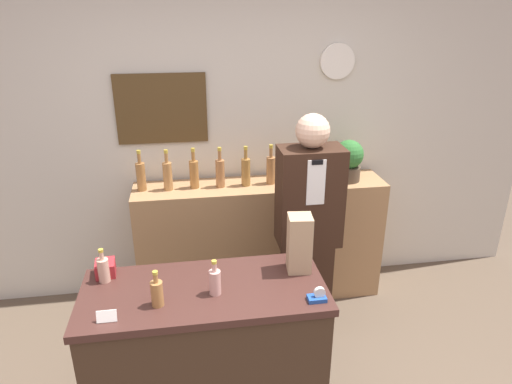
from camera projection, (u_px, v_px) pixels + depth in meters
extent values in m
cube|color=beige|center=(227.00, 131.00, 3.59)|extent=(5.20, 0.06, 2.70)
cube|color=#4A351A|center=(161.00, 109.00, 3.40)|extent=(0.67, 0.02, 0.52)
cylinder|color=white|center=(337.00, 61.00, 3.47)|extent=(0.27, 0.03, 0.27)
cube|color=#9E754C|center=(260.00, 241.00, 3.71)|extent=(1.95, 0.40, 0.99)
cube|color=#382619|center=(208.00, 364.00, 2.50)|extent=(1.22, 0.53, 0.90)
cube|color=#3D221D|center=(204.00, 292.00, 2.32)|extent=(1.25, 0.56, 0.04)
cube|color=#331E14|center=(305.00, 289.00, 3.27)|extent=(0.32, 0.25, 0.77)
cube|color=#331E14|center=(310.00, 197.00, 3.00)|extent=(0.42, 0.25, 0.67)
cube|color=white|center=(316.00, 183.00, 2.82)|extent=(0.12, 0.01, 0.29)
cube|color=black|center=(317.00, 162.00, 2.77)|extent=(0.07, 0.01, 0.03)
sphere|color=#DBB293|center=(313.00, 131.00, 2.83)|extent=(0.22, 0.22, 0.22)
cylinder|color=#4C3D2D|center=(347.00, 173.00, 3.58)|extent=(0.20, 0.20, 0.12)
sphere|color=#2D6B2D|center=(349.00, 154.00, 3.52)|extent=(0.23, 0.23, 0.23)
cube|color=tan|center=(299.00, 243.00, 2.42)|extent=(0.14, 0.14, 0.32)
cube|color=#1E4799|center=(317.00, 298.00, 2.22)|extent=(0.09, 0.06, 0.02)
cylinder|color=silver|center=(320.00, 292.00, 2.21)|extent=(0.06, 0.02, 0.06)
cube|color=white|center=(107.00, 316.00, 2.06)|extent=(0.09, 0.02, 0.06)
cube|color=maroon|center=(105.00, 268.00, 2.42)|extent=(0.11, 0.13, 0.08)
cylinder|color=tan|center=(104.00, 270.00, 2.35)|extent=(0.06, 0.06, 0.13)
cylinder|color=tan|center=(101.00, 256.00, 2.32)|extent=(0.02, 0.02, 0.05)
cylinder|color=#B29933|center=(101.00, 251.00, 2.31)|extent=(0.03, 0.03, 0.02)
cylinder|color=#9E6B3A|center=(157.00, 294.00, 2.16)|extent=(0.06, 0.06, 0.13)
cylinder|color=#9E6B3A|center=(156.00, 278.00, 2.13)|extent=(0.02, 0.02, 0.05)
cylinder|color=#B29933|center=(155.00, 273.00, 2.12)|extent=(0.03, 0.03, 0.02)
cylinder|color=tan|center=(215.00, 282.00, 2.25)|extent=(0.06, 0.06, 0.13)
cylinder|color=tan|center=(214.00, 267.00, 2.22)|extent=(0.02, 0.02, 0.05)
cylinder|color=#B29933|center=(214.00, 262.00, 2.21)|extent=(0.03, 0.03, 0.02)
cylinder|color=#976535|center=(141.00, 177.00, 3.36)|extent=(0.07, 0.07, 0.21)
cylinder|color=#976535|center=(139.00, 158.00, 3.31)|extent=(0.03, 0.03, 0.07)
cylinder|color=#B29933|center=(138.00, 152.00, 3.29)|extent=(0.03, 0.03, 0.02)
cylinder|color=#A2703F|center=(168.00, 176.00, 3.38)|extent=(0.07, 0.07, 0.21)
cylinder|color=#A2703F|center=(166.00, 158.00, 3.32)|extent=(0.03, 0.03, 0.07)
cylinder|color=#B29933|center=(166.00, 151.00, 3.30)|extent=(0.03, 0.03, 0.02)
cylinder|color=#9D6733|center=(194.00, 175.00, 3.41)|extent=(0.07, 0.07, 0.21)
cylinder|color=#9D6733|center=(193.00, 156.00, 3.36)|extent=(0.03, 0.03, 0.07)
cylinder|color=#B29933|center=(193.00, 150.00, 3.34)|extent=(0.03, 0.03, 0.02)
cylinder|color=#9E673C|center=(220.00, 174.00, 3.43)|extent=(0.07, 0.07, 0.21)
cylinder|color=#9E673C|center=(220.00, 155.00, 3.38)|extent=(0.03, 0.03, 0.07)
cylinder|color=#B29933|center=(219.00, 149.00, 3.36)|extent=(0.03, 0.03, 0.02)
cylinder|color=olive|center=(246.00, 172.00, 3.46)|extent=(0.07, 0.07, 0.21)
cylinder|color=olive|center=(246.00, 154.00, 3.40)|extent=(0.03, 0.03, 0.07)
cylinder|color=#B29933|center=(246.00, 148.00, 3.38)|extent=(0.03, 0.03, 0.02)
cylinder|color=#9E693B|center=(271.00, 171.00, 3.49)|extent=(0.07, 0.07, 0.21)
cylinder|color=#9E693B|center=(271.00, 153.00, 3.44)|extent=(0.03, 0.03, 0.07)
cylinder|color=#B29933|center=(271.00, 146.00, 3.42)|extent=(0.03, 0.03, 0.02)
cylinder|color=#A0673C|center=(295.00, 169.00, 3.53)|extent=(0.07, 0.07, 0.21)
cylinder|color=#A0673C|center=(296.00, 151.00, 3.47)|extent=(0.03, 0.03, 0.07)
cylinder|color=#B29933|center=(296.00, 145.00, 3.46)|extent=(0.03, 0.03, 0.02)
cylinder|color=#A26D39|center=(320.00, 168.00, 3.56)|extent=(0.07, 0.07, 0.21)
cylinder|color=#A26D39|center=(321.00, 150.00, 3.50)|extent=(0.03, 0.03, 0.07)
cylinder|color=#B29933|center=(321.00, 144.00, 3.48)|extent=(0.03, 0.03, 0.02)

